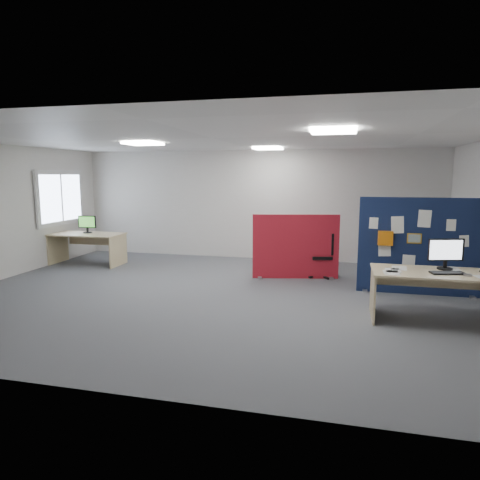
% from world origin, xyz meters
% --- Properties ---
extents(floor, '(9.00, 9.00, 0.00)m').
position_xyz_m(floor, '(0.00, 0.00, 0.00)').
color(floor, '#52555A').
rests_on(floor, ground).
extents(ceiling, '(9.00, 7.00, 0.02)m').
position_xyz_m(ceiling, '(0.00, 0.00, 2.70)').
color(ceiling, white).
rests_on(ceiling, wall_back).
extents(wall_back, '(9.00, 0.02, 2.70)m').
position_xyz_m(wall_back, '(0.00, 3.50, 1.35)').
color(wall_back, silver).
rests_on(wall_back, floor).
extents(wall_front, '(9.00, 0.02, 2.70)m').
position_xyz_m(wall_front, '(0.00, -3.50, 1.35)').
color(wall_front, silver).
rests_on(wall_front, floor).
extents(window, '(0.06, 1.70, 1.30)m').
position_xyz_m(window, '(-4.44, 2.00, 1.55)').
color(window, white).
rests_on(window, wall_left).
extents(ceiling_lights, '(4.10, 4.10, 0.04)m').
position_xyz_m(ceiling_lights, '(0.33, 0.67, 2.67)').
color(ceiling_lights, white).
rests_on(ceiling_lights, ceiling).
extents(navy_divider, '(2.07, 0.30, 1.71)m').
position_xyz_m(navy_divider, '(3.46, 0.93, 0.85)').
color(navy_divider, '#0E1935').
rests_on(navy_divider, floor).
extents(main_desk, '(1.96, 0.87, 0.73)m').
position_xyz_m(main_desk, '(3.58, -0.49, 0.57)').
color(main_desk, tan).
rests_on(main_desk, floor).
extents(monitor_main, '(0.51, 0.22, 0.45)m').
position_xyz_m(monitor_main, '(3.63, -0.33, 0.98)').
color(monitor_main, black).
rests_on(monitor_main, main_desk).
extents(keyboard, '(0.48, 0.28, 0.02)m').
position_xyz_m(keyboard, '(3.60, -0.63, 0.74)').
color(keyboard, black).
rests_on(keyboard, main_desk).
extents(mouse, '(0.10, 0.06, 0.03)m').
position_xyz_m(mouse, '(3.84, -0.72, 0.74)').
color(mouse, '#9A999E').
rests_on(mouse, main_desk).
extents(red_divider, '(1.72, 0.41, 1.31)m').
position_xyz_m(red_divider, '(1.25, 1.60, 0.64)').
color(red_divider, maroon).
rests_on(red_divider, floor).
extents(second_desk, '(1.67, 0.83, 0.73)m').
position_xyz_m(second_desk, '(-3.68, 1.89, 0.56)').
color(second_desk, tan).
rests_on(second_desk, floor).
extents(monitor_second, '(0.45, 0.20, 0.41)m').
position_xyz_m(monitor_second, '(-3.73, 1.96, 0.95)').
color(monitor_second, black).
rests_on(monitor_second, second_desk).
extents(office_chair, '(0.63, 0.62, 0.95)m').
position_xyz_m(office_chair, '(1.84, 1.87, 0.54)').
color(office_chair, black).
rests_on(office_chair, floor).
extents(desk_papers, '(1.44, 0.82, 0.00)m').
position_xyz_m(desk_papers, '(3.31, -0.55, 0.73)').
color(desk_papers, white).
rests_on(desk_papers, main_desk).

